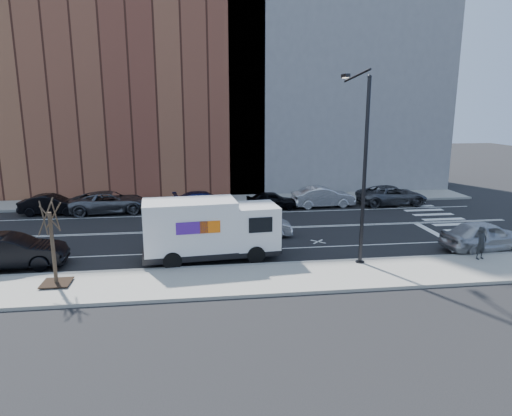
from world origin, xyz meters
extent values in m
plane|color=black|center=(0.00, 0.00, 0.00)|extent=(120.00, 120.00, 0.00)
cube|color=gray|center=(0.00, -8.80, 0.07)|extent=(44.00, 3.60, 0.15)
cube|color=gray|center=(0.00, 8.80, 0.07)|extent=(44.00, 3.60, 0.15)
cube|color=gray|center=(0.00, -7.00, 0.08)|extent=(44.00, 0.25, 0.17)
cube|color=gray|center=(0.00, 7.00, 0.08)|extent=(44.00, 0.25, 0.17)
cube|color=brown|center=(-8.00, 15.60, 11.00)|extent=(26.00, 10.00, 22.00)
cube|color=slate|center=(12.00, 15.60, 13.00)|extent=(20.00, 10.00, 26.00)
cylinder|color=black|center=(7.00, -7.40, 4.50)|extent=(0.18, 0.18, 9.00)
cylinder|color=black|center=(7.00, -7.40, 0.10)|extent=(0.44, 0.44, 0.20)
sphere|color=black|center=(7.00, -7.40, 8.95)|extent=(0.20, 0.20, 0.20)
cylinder|color=black|center=(7.00, -5.70, 9.10)|extent=(0.11, 3.49, 0.48)
cube|color=black|center=(7.00, -4.00, 9.20)|extent=(0.25, 0.80, 0.18)
cube|color=#FFF2CC|center=(7.00, -4.00, 9.10)|extent=(0.18, 0.55, 0.03)
cube|color=black|center=(-7.00, -8.40, 0.23)|extent=(1.20, 1.20, 0.04)
cylinder|color=#382B1E|center=(-7.00, -8.40, 1.75)|extent=(0.16, 0.16, 3.20)
cylinder|color=#382B1E|center=(-6.75, -8.40, 3.15)|extent=(0.06, 0.80, 1.44)
cylinder|color=#382B1E|center=(-6.92, -8.16, 3.15)|extent=(0.81, 0.31, 1.19)
cylinder|color=#382B1E|center=(-7.20, -8.25, 3.15)|extent=(0.58, 0.76, 1.50)
cylinder|color=#382B1E|center=(-7.20, -8.55, 3.15)|extent=(0.47, 0.61, 1.37)
cylinder|color=#382B1E|center=(-6.92, -8.64, 3.15)|extent=(0.72, 0.29, 1.13)
cube|color=black|center=(-0.29, -5.60, 0.48)|extent=(6.86, 2.86, 0.32)
cube|color=silver|center=(2.07, -5.39, 1.67)|extent=(2.35, 2.50, 2.15)
cube|color=black|center=(3.16, -5.29, 1.99)|extent=(0.24, 1.99, 1.02)
cube|color=black|center=(2.17, -6.55, 1.99)|extent=(1.18, 0.15, 0.75)
cube|color=black|center=(1.96, -4.22, 1.99)|extent=(1.18, 0.15, 0.75)
cube|color=black|center=(3.12, -5.29, 0.59)|extent=(0.36, 2.16, 0.38)
cube|color=silver|center=(-1.26, -5.69, 1.88)|extent=(4.72, 2.77, 2.48)
cube|color=#47198C|center=(-1.15, -6.89, 2.05)|extent=(1.50, 0.16, 0.59)
cube|color=orange|center=(-0.29, -6.81, 2.05)|extent=(0.97, 0.11, 0.59)
cube|color=#47198C|center=(-1.37, -4.49, 2.05)|extent=(1.50, 0.16, 0.59)
cube|color=orange|center=(-0.51, -4.41, 2.05)|extent=(0.97, 0.11, 0.59)
cylinder|color=black|center=(1.95, -6.48, 0.45)|extent=(0.93, 0.38, 0.90)
cylinder|color=black|center=(1.75, -4.33, 0.45)|extent=(0.93, 0.38, 0.90)
cylinder|color=black|center=(-2.13, -6.85, 0.45)|extent=(0.93, 0.38, 0.90)
cylinder|color=black|center=(-2.32, -4.70, 0.45)|extent=(0.93, 0.38, 0.90)
imported|color=black|center=(-11.20, 5.77, 0.72)|extent=(4.46, 1.76, 1.45)
imported|color=#51535A|center=(-7.16, 5.80, 0.79)|extent=(5.93, 3.24, 1.58)
imported|color=#171C51|center=(-0.32, 6.09, 0.67)|extent=(4.84, 2.45, 1.35)
imported|color=black|center=(4.75, 5.51, 0.67)|extent=(3.99, 1.78, 1.33)
imported|color=silver|center=(8.80, 5.63, 0.79)|extent=(4.89, 1.98, 1.58)
imported|color=#414348|center=(14.40, 5.69, 0.76)|extent=(5.53, 2.68, 1.51)
imported|color=silver|center=(2.71, -1.71, 0.67)|extent=(4.14, 1.69, 1.34)
imported|color=black|center=(-9.84, -5.61, 0.84)|extent=(5.19, 2.13, 1.67)
imported|color=#B1B2B7|center=(14.50, -6.02, 0.82)|extent=(4.98, 2.48, 1.63)
imported|color=black|center=(13.16, -7.73, 0.98)|extent=(0.70, 0.57, 1.66)
camera|label=1|loc=(-0.91, -27.85, 7.72)|focal=32.00mm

